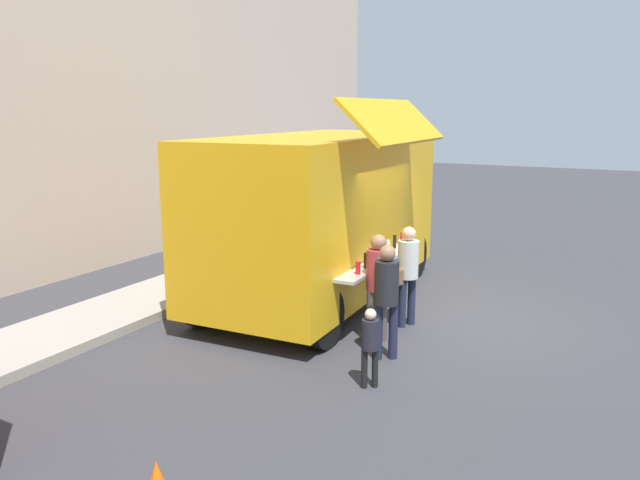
% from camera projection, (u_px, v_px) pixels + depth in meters
% --- Properties ---
extents(ground_plane, '(60.00, 60.00, 0.00)m').
position_uv_depth(ground_plane, '(454.00, 319.00, 10.41)').
color(ground_plane, '#38383D').
extents(curb_strip, '(28.00, 1.60, 0.15)m').
position_uv_depth(curb_strip, '(44.00, 339.00, 9.31)').
color(curb_strip, '#9E998E').
rests_on(curb_strip, ground).
extents(food_truck_main, '(5.89, 3.36, 3.62)m').
position_uv_depth(food_truck_main, '(322.00, 212.00, 11.25)').
color(food_truck_main, '#ECAB15').
rests_on(food_truck_main, ground).
extents(trash_bin, '(0.60, 0.60, 0.97)m').
position_uv_depth(trash_bin, '(314.00, 227.00, 15.94)').
color(trash_bin, '#2E6039').
rests_on(trash_bin, ground).
extents(customer_front_ordering, '(0.53, 0.37, 1.64)m').
position_uv_depth(customer_front_ordering, '(407.00, 268.00, 9.92)').
color(customer_front_ordering, '#1D243B').
rests_on(customer_front_ordering, ground).
extents(customer_mid_with_backpack, '(0.48, 0.53, 1.66)m').
position_uv_depth(customer_mid_with_backpack, '(379.00, 277.00, 9.20)').
color(customer_mid_with_backpack, '#4C4545').
rests_on(customer_mid_with_backpack, ground).
extents(customer_rear_waiting, '(0.34, 0.34, 1.65)m').
position_uv_depth(customer_rear_waiting, '(387.00, 292.00, 8.58)').
color(customer_rear_waiting, '#1F223A').
rests_on(customer_rear_waiting, ground).
extents(child_near_queue, '(0.21, 0.21, 1.04)m').
position_uv_depth(child_near_queue, '(370.00, 341.00, 7.75)').
color(child_near_queue, black).
rests_on(child_near_queue, ground).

